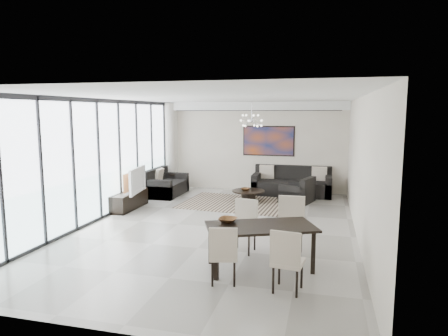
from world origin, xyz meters
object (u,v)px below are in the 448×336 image
(television, at_px, (133,180))
(sofa_main, at_px, (292,185))
(coffee_table, at_px, (248,195))
(dining_table, at_px, (261,231))
(tv_console, at_px, (129,200))

(television, bearing_deg, sofa_main, -60.32)
(coffee_table, xyz_separation_m, dining_table, (1.13, -4.87, 0.46))
(sofa_main, relative_size, television, 2.07)
(coffee_table, distance_m, tv_console, 3.37)
(sofa_main, distance_m, dining_table, 6.22)
(coffee_table, bearing_deg, sofa_main, 49.76)
(tv_console, distance_m, dining_table, 5.22)
(tv_console, xyz_separation_m, dining_table, (4.08, -3.23, 0.42))
(tv_console, bearing_deg, coffee_table, 29.12)
(coffee_table, bearing_deg, dining_table, -76.89)
(coffee_table, height_order, television, television)
(dining_table, bearing_deg, sofa_main, 90.01)
(sofa_main, bearing_deg, coffee_table, -130.24)
(television, height_order, dining_table, television)
(dining_table, bearing_deg, coffee_table, 103.11)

